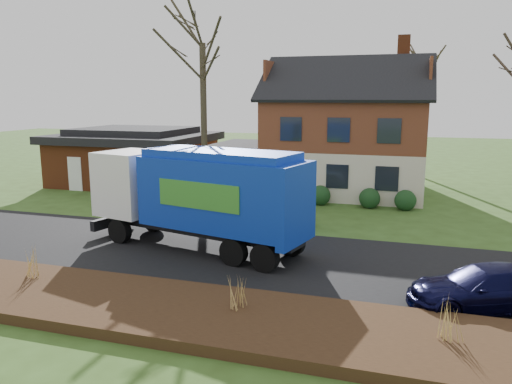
% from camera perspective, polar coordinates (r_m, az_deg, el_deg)
% --- Properties ---
extents(ground, '(120.00, 120.00, 0.00)m').
position_cam_1_polar(ground, '(18.36, -1.75, -7.37)').
color(ground, '#304A18').
rests_on(ground, ground).
extents(road, '(80.00, 7.00, 0.02)m').
position_cam_1_polar(road, '(18.36, -1.75, -7.34)').
color(road, black).
rests_on(road, ground).
extents(mulch_verge, '(80.00, 3.50, 0.30)m').
position_cam_1_polar(mulch_verge, '(13.74, -9.17, -13.29)').
color(mulch_verge, black).
rests_on(mulch_verge, ground).
extents(main_house, '(12.95, 8.95, 9.26)m').
position_cam_1_polar(main_house, '(30.73, 9.44, 7.51)').
color(main_house, beige).
rests_on(main_house, ground).
extents(ranch_house, '(9.80, 8.20, 3.70)m').
position_cam_1_polar(ranch_house, '(34.61, -13.66, 4.03)').
color(ranch_house, brown).
rests_on(ranch_house, ground).
extents(garbage_truck, '(9.26, 4.39, 3.84)m').
position_cam_1_polar(garbage_truck, '(18.81, -6.40, -0.02)').
color(garbage_truck, black).
rests_on(garbage_truck, ground).
extents(silver_sedan, '(4.16, 1.86, 1.33)m').
position_cam_1_polar(silver_sedan, '(22.52, 1.23, -2.18)').
color(silver_sedan, '#A6A7AD').
rests_on(silver_sedan, ground).
extents(navy_wagon, '(4.53, 3.06, 1.22)m').
position_cam_1_polar(navy_wagon, '(15.18, 24.73, -9.93)').
color(navy_wagon, black).
rests_on(navy_wagon, ground).
extents(tree_front_west, '(4.05, 4.05, 12.04)m').
position_cam_1_polar(tree_front_west, '(29.11, -6.21, 19.04)').
color(tree_front_west, '#3B3323').
rests_on(tree_front_west, ground).
extents(tree_back, '(3.28, 3.28, 10.40)m').
position_cam_1_polar(tree_back, '(38.27, 18.76, 14.68)').
color(tree_back, '#423627').
rests_on(tree_back, ground).
extents(grass_clump_west, '(0.38, 0.31, 0.99)m').
position_cam_1_polar(grass_clump_west, '(16.78, -24.25, -7.27)').
color(grass_clump_west, tan).
rests_on(grass_clump_west, mulch_verge).
extents(grass_clump_mid, '(0.35, 0.28, 0.97)m').
position_cam_1_polar(grass_clump_mid, '(13.24, -2.28, -11.14)').
color(grass_clump_mid, '#AA864B').
rests_on(grass_clump_mid, mulch_verge).
extents(grass_clump_east, '(0.37, 0.31, 0.93)m').
position_cam_1_polar(grass_clump_east, '(12.48, 21.52, -13.42)').
color(grass_clump_east, tan).
rests_on(grass_clump_east, mulch_verge).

